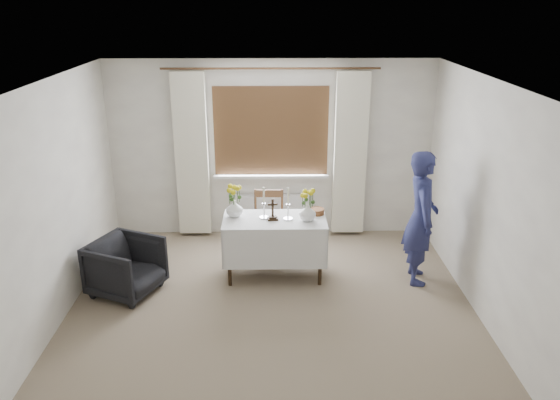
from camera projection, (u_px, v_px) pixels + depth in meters
The scene contains 12 objects.
ground at pixel (272, 328), 5.74m from camera, with size 5.00×5.00×0.00m, color gray.
altar_table at pixel (275, 248), 6.68m from camera, with size 1.24×0.64×0.76m, color white.
wooden_chair at pixel (268, 226), 7.15m from camera, with size 0.41×0.41×0.89m, color #512E1C, non-canonical shape.
armchair at pixel (126, 267), 6.31m from camera, with size 0.70×0.72×0.66m, color black.
person at pixel (421, 218), 6.44m from camera, with size 0.60×0.39×1.63m, color navy.
radiator at pixel (271, 215), 7.90m from camera, with size 1.10×0.10×0.60m, color silver.
wooden_cross at pixel (273, 209), 6.47m from camera, with size 0.12×0.09×0.27m, color black, non-canonical shape.
candlestick_left at pixel (264, 203), 6.51m from camera, with size 0.11×0.11×0.39m, color silver, non-canonical shape.
candlestick_right at pixel (288, 204), 6.47m from camera, with size 0.11×0.11×0.40m, color silver, non-canonical shape.
flower_vase_left at pixel (234, 208), 6.58m from camera, with size 0.20×0.20×0.21m, color white.
flower_vase_right at pixel (307, 212), 6.47m from camera, with size 0.20×0.20×0.21m, color white.
wicker_basket at pixel (317, 211), 6.68m from camera, with size 0.18×0.18×0.07m, color brown.
Camera 1 is at (0.01, -4.90, 3.27)m, focal length 35.00 mm.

